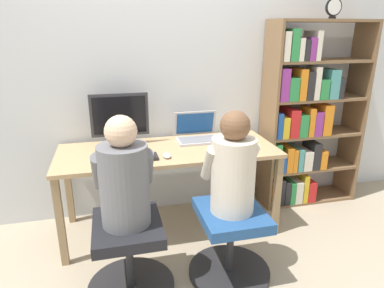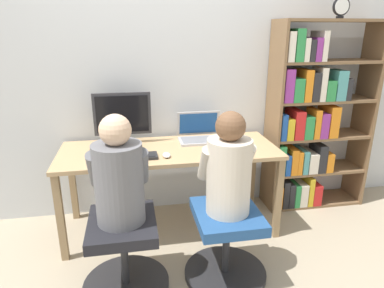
% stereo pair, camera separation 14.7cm
% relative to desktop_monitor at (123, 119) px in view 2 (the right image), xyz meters
% --- Properties ---
extents(ground_plane, '(14.00, 14.00, 0.00)m').
position_rel_desktop_monitor_xyz_m(ground_plane, '(0.35, -0.54, -0.91)').
color(ground_plane, tan).
extents(wall_back, '(10.00, 0.05, 2.60)m').
position_rel_desktop_monitor_xyz_m(wall_back, '(0.35, 0.20, 0.39)').
color(wall_back, silver).
rests_on(wall_back, ground_plane).
extents(desk, '(1.71, 0.67, 0.70)m').
position_rel_desktop_monitor_xyz_m(desk, '(0.35, -0.20, -0.28)').
color(desk, tan).
rests_on(desk, ground_plane).
extents(desktop_monitor, '(0.46, 0.21, 0.42)m').
position_rel_desktop_monitor_xyz_m(desktop_monitor, '(0.00, 0.00, 0.00)').
color(desktop_monitor, '#333338').
rests_on(desktop_monitor, desk).
extents(laptop, '(0.37, 0.28, 0.23)m').
position_rel_desktop_monitor_xyz_m(laptop, '(0.64, -0.03, -0.16)').
color(laptop, '#B7B7BC').
rests_on(laptop, desk).
extents(keyboard, '(0.41, 0.13, 0.03)m').
position_rel_desktop_monitor_xyz_m(keyboard, '(0.04, -0.36, -0.20)').
color(keyboard, '#232326').
rests_on(keyboard, desk).
extents(computer_mouse_by_keyboard, '(0.06, 0.10, 0.03)m').
position_rel_desktop_monitor_xyz_m(computer_mouse_by_keyboard, '(0.31, -0.38, -0.19)').
color(computer_mouse_by_keyboard, silver).
rests_on(computer_mouse_by_keyboard, desk).
extents(office_chair_left, '(0.55, 0.55, 0.49)m').
position_rel_desktop_monitor_xyz_m(office_chair_left, '(-0.02, -0.86, -0.65)').
color(office_chair_left, '#262628').
rests_on(office_chair_left, ground_plane).
extents(office_chair_right, '(0.55, 0.55, 0.49)m').
position_rel_desktop_monitor_xyz_m(office_chair_right, '(0.64, -0.88, -0.65)').
color(office_chair_right, '#262628').
rests_on(office_chair_right, ground_plane).
extents(person_at_monitor, '(0.36, 0.32, 0.66)m').
position_rel_desktop_monitor_xyz_m(person_at_monitor, '(-0.02, -0.86, -0.13)').
color(person_at_monitor, slate).
rests_on(person_at_monitor, office_chair_left).
extents(person_at_laptop, '(0.34, 0.31, 0.65)m').
position_rel_desktop_monitor_xyz_m(person_at_laptop, '(0.64, -0.87, -0.13)').
color(person_at_laptop, beige).
rests_on(person_at_laptop, office_chair_right).
extents(bookshelf, '(0.92, 0.32, 1.68)m').
position_rel_desktop_monitor_xyz_m(bookshelf, '(1.63, -0.02, -0.12)').
color(bookshelf, brown).
rests_on(bookshelf, ground_plane).
extents(desk_clock, '(0.14, 0.03, 0.16)m').
position_rel_desktop_monitor_xyz_m(desk_clock, '(1.75, -0.09, 0.85)').
color(desk_clock, black).
rests_on(desk_clock, bookshelf).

